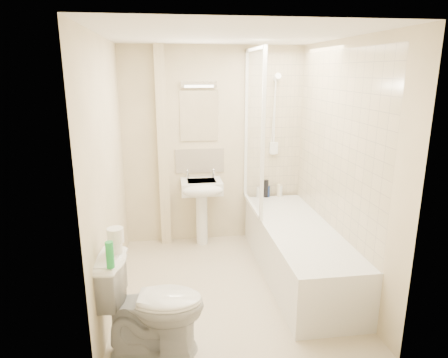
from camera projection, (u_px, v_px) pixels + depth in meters
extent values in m
plane|color=beige|center=(229.00, 286.00, 4.04)|extent=(2.50, 2.50, 0.00)
cube|color=beige|center=(214.00, 147.00, 4.91)|extent=(2.20, 0.02, 2.40)
cube|color=beige|center=(108.00, 175.00, 3.57)|extent=(0.02, 2.50, 2.40)
cube|color=beige|center=(341.00, 167.00, 3.87)|extent=(0.02, 2.50, 2.40)
cube|color=white|center=(230.00, 35.00, 3.40)|extent=(2.20, 2.50, 0.02)
cube|color=beige|center=(274.00, 127.00, 4.95)|extent=(0.70, 0.01, 1.75)
cube|color=beige|center=(336.00, 142.00, 3.94)|extent=(0.01, 2.10, 1.75)
cube|color=beige|center=(163.00, 149.00, 4.77)|extent=(0.12, 0.12, 2.40)
cube|color=beige|center=(200.00, 161.00, 4.93)|extent=(0.60, 0.02, 0.30)
cube|color=white|center=(199.00, 116.00, 4.78)|extent=(0.46, 0.01, 0.60)
cube|color=silver|center=(199.00, 84.00, 4.66)|extent=(0.42, 0.07, 0.07)
cube|color=white|center=(297.00, 251.00, 4.19)|extent=(0.70, 2.10, 0.55)
cube|color=white|center=(298.00, 232.00, 4.13)|extent=(0.56, 1.96, 0.05)
cube|color=white|center=(254.00, 131.00, 4.47)|extent=(0.01, 0.90, 1.80)
cube|color=white|center=(246.00, 126.00, 4.88)|extent=(0.04, 0.04, 1.80)
cube|color=white|center=(263.00, 138.00, 4.04)|extent=(0.04, 0.04, 1.80)
cube|color=white|center=(255.00, 49.00, 4.24)|extent=(0.04, 0.90, 0.04)
cube|color=white|center=(252.00, 205.00, 4.70)|extent=(0.04, 0.90, 0.03)
cylinder|color=white|center=(274.00, 118.00, 4.89)|extent=(0.02, 0.02, 0.90)
cylinder|color=white|center=(273.00, 154.00, 5.01)|extent=(0.05, 0.05, 0.02)
cylinder|color=white|center=(276.00, 80.00, 4.77)|extent=(0.05, 0.05, 0.02)
cylinder|color=white|center=(277.00, 77.00, 4.70)|extent=(0.08, 0.11, 0.11)
cube|color=white|center=(274.00, 148.00, 4.99)|extent=(0.10, 0.05, 0.14)
cylinder|color=white|center=(274.00, 114.00, 4.85)|extent=(0.01, 0.13, 0.84)
cylinder|color=white|center=(202.00, 219.00, 4.96)|extent=(0.14, 0.14, 0.66)
cube|color=white|center=(201.00, 187.00, 4.82)|extent=(0.49, 0.38, 0.15)
ellipsoid|color=white|center=(203.00, 191.00, 4.65)|extent=(0.49, 0.21, 0.15)
cube|color=silver|center=(201.00, 182.00, 4.80)|extent=(0.34, 0.24, 0.04)
cylinder|color=white|center=(188.00, 175.00, 4.87)|extent=(0.03, 0.03, 0.10)
cylinder|color=white|center=(214.00, 174.00, 4.91)|extent=(0.03, 0.03, 0.10)
sphere|color=white|center=(187.00, 171.00, 4.85)|extent=(0.04, 0.04, 0.04)
sphere|color=white|center=(213.00, 170.00, 4.90)|extent=(0.04, 0.04, 0.04)
cylinder|color=silver|center=(259.00, 192.00, 5.06)|extent=(0.06, 0.06, 0.13)
cylinder|color=black|center=(266.00, 189.00, 5.06)|extent=(0.06, 0.06, 0.22)
cylinder|color=navy|center=(268.00, 191.00, 5.07)|extent=(0.05, 0.05, 0.14)
cylinder|color=beige|center=(279.00, 190.00, 5.09)|extent=(0.05, 0.05, 0.16)
cylinder|color=silver|center=(280.00, 191.00, 5.10)|extent=(0.06, 0.06, 0.14)
imported|color=white|center=(152.00, 304.00, 3.02)|extent=(0.64, 0.89, 0.80)
cylinder|color=white|center=(115.00, 246.00, 2.97)|extent=(0.11, 0.11, 0.10)
cylinder|color=white|center=(115.00, 235.00, 2.89)|extent=(0.12, 0.12, 0.11)
cylinder|color=green|center=(110.00, 255.00, 2.73)|extent=(0.06, 0.06, 0.19)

